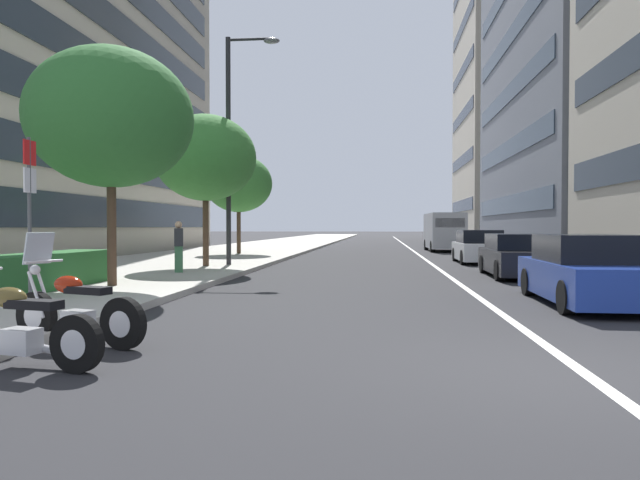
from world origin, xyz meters
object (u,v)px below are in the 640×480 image
at_px(motorcycle_second_in_row, 76,311).
at_px(street_tree_mid_sidewalk, 205,158).
at_px(car_lead_in_lane, 589,272).
at_px(motorcycle_far_end_row, 19,328).
at_px(delivery_van_ahead, 444,231).
at_px(street_tree_near_plaza_corner, 111,118).
at_px(pedestrian_on_plaza, 179,247).
at_px(street_tree_far_plaza, 239,184).
at_px(parking_sign_by_curb, 30,204).
at_px(street_lamp_with_banners, 235,131).
at_px(car_approaching_light, 478,247).
at_px(car_far_down_avenue, 519,256).

relative_size(motorcycle_second_in_row, street_tree_mid_sidewalk, 0.39).
relative_size(motorcycle_second_in_row, car_lead_in_lane, 0.47).
bearing_deg(motorcycle_far_end_row, delivery_van_ahead, -92.19).
height_order(street_tree_near_plaza_corner, pedestrian_on_plaza, street_tree_near_plaza_corner).
xyz_separation_m(street_tree_near_plaza_corner, street_tree_far_plaza, (17.11, 1.10, -0.30)).
relative_size(car_lead_in_lane, pedestrian_on_plaza, 2.84).
bearing_deg(street_tree_near_plaza_corner, pedestrian_on_plaza, -2.40).
xyz_separation_m(motorcycle_second_in_row, street_tree_mid_sidewalk, (13.23, 2.28, 3.62)).
height_order(motorcycle_second_in_row, street_tree_far_plaza, street_tree_far_plaza).
bearing_deg(street_tree_far_plaza, street_tree_near_plaza_corner, -176.32).
xyz_separation_m(car_lead_in_lane, street_tree_far_plaza, (18.34, 11.75, 3.23)).
bearing_deg(pedestrian_on_plaza, parking_sign_by_curb, 71.78).
bearing_deg(street_lamp_with_banners, delivery_van_ahead, -29.48).
xyz_separation_m(parking_sign_by_curb, street_tree_near_plaza_corner, (4.52, 0.79, 2.24)).
bearing_deg(car_approaching_light, delivery_van_ahead, 0.81).
relative_size(motorcycle_far_end_row, street_tree_near_plaza_corner, 0.37).
bearing_deg(street_lamp_with_banners, car_approaching_light, -65.61).
height_order(car_far_down_avenue, street_tree_near_plaza_corner, street_tree_near_plaza_corner).
xyz_separation_m(street_tree_near_plaza_corner, street_tree_mid_sidewalk, (7.13, -0.14, -0.12)).
bearing_deg(car_approaching_light, street_lamp_with_banners, 114.66).
xyz_separation_m(motorcycle_second_in_row, car_far_down_avenue, (11.40, -8.37, 0.20)).
bearing_deg(motorcycle_far_end_row, street_tree_near_plaza_corner, -59.60).
distance_m(motorcycle_second_in_row, pedestrian_on_plaza, 10.53).
distance_m(motorcycle_far_end_row, street_lamp_with_banners, 16.07).
height_order(car_far_down_avenue, car_approaching_light, car_approaching_light).
xyz_separation_m(motorcycle_far_end_row, car_approaching_light, (19.67, -8.25, 0.24)).
xyz_separation_m(motorcycle_second_in_row, pedestrian_on_plaza, (10.28, 2.25, 0.50)).
relative_size(motorcycle_second_in_row, delivery_van_ahead, 0.39).
relative_size(parking_sign_by_curb, street_tree_near_plaza_corner, 0.50).
xyz_separation_m(car_approaching_light, street_tree_far_plaza, (4.80, 11.80, 3.21)).
bearing_deg(street_lamp_with_banners, street_tree_far_plaza, 13.17).
bearing_deg(pedestrian_on_plaza, car_approaching_light, -164.55).
height_order(car_lead_in_lane, delivery_van_ahead, delivery_van_ahead).
relative_size(delivery_van_ahead, street_tree_mid_sidewalk, 1.00).
height_order(motorcycle_second_in_row, street_lamp_with_banners, street_lamp_with_banners).
bearing_deg(car_lead_in_lane, car_approaching_light, 1.18).
height_order(street_lamp_with_banners, pedestrian_on_plaza, street_lamp_with_banners).
bearing_deg(car_far_down_avenue, motorcycle_far_end_row, 147.97).
relative_size(motorcycle_far_end_row, motorcycle_second_in_row, 0.98).
distance_m(parking_sign_by_curb, street_tree_mid_sidewalk, 11.87).
bearing_deg(car_lead_in_lane, street_tree_mid_sidewalk, 52.89).
distance_m(motorcycle_far_end_row, street_tree_near_plaza_corner, 8.62).
xyz_separation_m(motorcycle_far_end_row, pedestrian_on_plaza, (11.54, 2.27, 0.51)).
bearing_deg(pedestrian_on_plaza, street_tree_far_plaza, -106.61).
height_order(car_far_down_avenue, pedestrian_on_plaza, pedestrian_on_plaza).
bearing_deg(delivery_van_ahead, motorcycle_far_end_row, 164.32).
relative_size(street_lamp_with_banners, street_tree_mid_sidewalk, 1.55).
relative_size(delivery_van_ahead, street_lamp_with_banners, 0.64).
height_order(parking_sign_by_curb, pedestrian_on_plaza, parking_sign_by_curb).
height_order(car_far_down_avenue, street_tree_mid_sidewalk, street_tree_mid_sidewalk).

